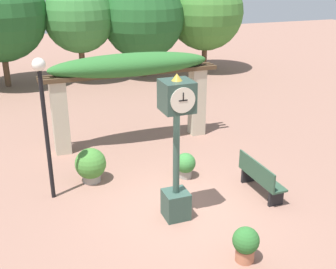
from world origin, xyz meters
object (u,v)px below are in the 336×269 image
Objects in this scene: lamp_post at (43,106)px; potted_plant_far_left at (91,165)px; park_bench at (260,177)px; pedestal_clock at (176,143)px; potted_plant_near_right at (185,164)px; potted_plant_near_left at (246,243)px.

potted_plant_far_left is at bearing 25.00° from lamp_post.
potted_plant_far_left is 4.33m from park_bench.
potted_plant_near_right is (0.95, 1.70, -1.43)m from pedestal_clock.
park_bench is (2.33, 0.26, -1.37)m from pedestal_clock.
lamp_post is (-1.04, -0.48, 1.87)m from potted_plant_far_left.
park_bench is (1.66, 2.15, 0.04)m from potted_plant_near_left.
potted_plant_near_left reaches higher than potted_plant_near_right.
lamp_post is (-3.16, 3.77, 1.96)m from potted_plant_near_left.
pedestal_clock is at bearing -119.18° from potted_plant_near_right.
park_bench is at bearing -46.23° from potted_plant_near_right.
potted_plant_near_right is 3.97m from lamp_post.
lamp_post is at bearing -155.00° from potted_plant_far_left.
pedestal_clock is 4.78× the size of potted_plant_near_right.
park_bench is 0.46× the size of lamp_post.
potted_plant_near_left is 2.72m from park_bench.
park_bench is 5.44m from lamp_post.
potted_plant_near_left is at bearing -94.42° from potted_plant_near_right.
pedestal_clock is 0.96× the size of lamp_post.
lamp_post is at bearing 177.00° from potted_plant_near_right.
pedestal_clock is 3.08m from potted_plant_far_left.
potted_plant_near_left is 0.46× the size of park_bench.
potted_plant_far_left is (-1.45, 2.37, -1.32)m from pedestal_clock.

